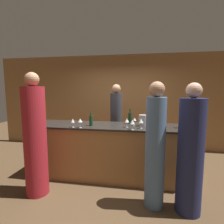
% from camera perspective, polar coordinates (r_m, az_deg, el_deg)
% --- Properties ---
extents(ground_plane, '(14.00, 14.00, 0.00)m').
position_cam_1_polar(ground_plane, '(3.83, -0.15, -20.17)').
color(ground_plane, '#4C3823').
extents(back_wall, '(8.00, 0.06, 2.80)m').
position_cam_1_polar(back_wall, '(5.32, 3.44, 3.25)').
color(back_wall, olive).
rests_on(back_wall, ground_plane).
extents(bar_counter, '(3.20, 0.80, 1.07)m').
position_cam_1_polar(bar_counter, '(3.62, -0.16, -12.60)').
color(bar_counter, '#996638').
rests_on(bar_counter, ground_plane).
extents(bartender, '(0.29, 0.29, 1.90)m').
position_cam_1_polar(bartender, '(4.25, 1.38, -4.48)').
color(bartender, '#2D2D33').
rests_on(bartender, ground_plane).
extents(guest_0, '(0.37, 0.37, 2.04)m').
position_cam_1_polar(guest_0, '(3.18, -23.80, -8.09)').
color(guest_0, maroon).
rests_on(guest_0, ground_plane).
extents(guest_1, '(0.35, 0.35, 1.86)m').
position_cam_1_polar(guest_1, '(2.74, 24.22, -12.48)').
color(guest_1, '#1E234C').
rests_on(guest_1, ground_plane).
extents(guest_2, '(0.29, 0.29, 1.88)m').
position_cam_1_polar(guest_2, '(2.70, 13.91, -11.63)').
color(guest_2, '#4C6B93').
rests_on(guest_2, ground_plane).
extents(wine_bottle_0, '(0.07, 0.07, 0.27)m').
position_cam_1_polar(wine_bottle_0, '(3.43, 21.49, -3.15)').
color(wine_bottle_0, '#19381E').
rests_on(wine_bottle_0, bar_counter).
extents(wine_bottle_1, '(0.08, 0.08, 0.31)m').
position_cam_1_polar(wine_bottle_1, '(3.65, 5.89, -1.89)').
color(wine_bottle_1, black).
rests_on(wine_bottle_1, bar_counter).
extents(wine_bottle_2, '(0.07, 0.07, 0.28)m').
position_cam_1_polar(wine_bottle_2, '(3.43, -6.86, -2.70)').
color(wine_bottle_2, '#19381E').
rests_on(wine_bottle_2, bar_counter).
extents(ice_bucket, '(0.17, 0.17, 0.22)m').
position_cam_1_polar(ice_bucket, '(3.43, 10.16, -2.72)').
color(ice_bucket, '#9E9993').
rests_on(ice_bucket, bar_counter).
extents(wine_glass_0, '(0.08, 0.08, 0.18)m').
position_cam_1_polar(wine_glass_0, '(3.19, 9.49, -2.91)').
color(wine_glass_0, silver).
rests_on(wine_glass_0, bar_counter).
extents(wine_glass_1, '(0.08, 0.08, 0.17)m').
position_cam_1_polar(wine_glass_1, '(3.37, 15.28, -2.62)').
color(wine_glass_1, silver).
rests_on(wine_glass_1, bar_counter).
extents(wine_glass_2, '(0.08, 0.08, 0.18)m').
position_cam_1_polar(wine_glass_2, '(3.05, 6.67, -3.30)').
color(wine_glass_2, silver).
rests_on(wine_glass_2, bar_counter).
extents(wine_glass_3, '(0.08, 0.08, 0.17)m').
position_cam_1_polar(wine_glass_3, '(3.25, 4.89, -2.84)').
color(wine_glass_3, silver).
rests_on(wine_glass_3, bar_counter).
extents(wine_glass_4, '(0.08, 0.08, 0.17)m').
position_cam_1_polar(wine_glass_4, '(3.25, -10.33, -2.82)').
color(wine_glass_4, silver).
rests_on(wine_glass_4, bar_counter).
extents(wine_glass_5, '(0.06, 0.06, 0.16)m').
position_cam_1_polar(wine_glass_5, '(3.42, 7.41, -2.49)').
color(wine_glass_5, silver).
rests_on(wine_glass_5, bar_counter).
extents(wine_glass_6, '(0.07, 0.07, 0.17)m').
position_cam_1_polar(wine_glass_6, '(3.33, -12.71, -2.83)').
color(wine_glass_6, silver).
rests_on(wine_glass_6, bar_counter).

